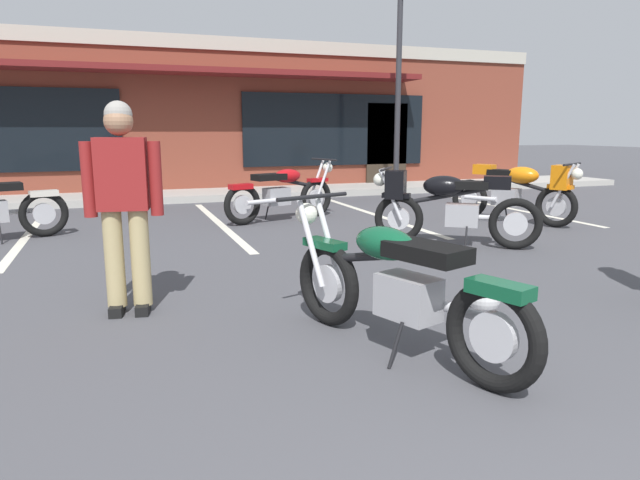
% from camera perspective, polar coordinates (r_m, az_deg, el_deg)
% --- Properties ---
extents(ground_plane, '(80.00, 80.00, 0.00)m').
position_cam_1_polar(ground_plane, '(4.77, -0.48, -6.78)').
color(ground_plane, '#47474C').
extents(sidewalk_kerb, '(22.00, 1.80, 0.14)m').
position_cam_1_polar(sidewalk_kerb, '(12.62, -12.91, 4.45)').
color(sidewalk_kerb, '#A8A59E').
rests_on(sidewalk_kerb, ground_plane).
extents(brick_storefront_building, '(18.13, 7.17, 3.48)m').
position_cam_1_polar(brick_storefront_building, '(16.26, -14.83, 11.69)').
color(brick_storefront_building, brown).
rests_on(brick_storefront_building, ground_plane).
extents(painted_stall_lines, '(10.98, 4.80, 0.01)m').
position_cam_1_polar(painted_stall_lines, '(9.10, -10.07, 1.66)').
color(painted_stall_lines, silver).
rests_on(painted_stall_lines, ground_plane).
extents(motorcycle_foreground_classic, '(1.02, 2.03, 0.98)m').
position_cam_1_polar(motorcycle_foreground_classic, '(3.75, 7.72, -4.45)').
color(motorcycle_foreground_classic, black).
rests_on(motorcycle_foreground_classic, ground_plane).
extents(motorcycle_red_sportbike, '(1.79, 1.48, 0.98)m').
position_cam_1_polar(motorcycle_red_sportbike, '(7.36, 12.62, 3.51)').
color(motorcycle_red_sportbike, black).
rests_on(motorcycle_red_sportbike, ground_plane).
extents(motorcycle_silver_naked, '(2.04, 1.01, 0.98)m').
position_cam_1_polar(motorcycle_silver_naked, '(9.22, -3.84, 4.82)').
color(motorcycle_silver_naked, black).
rests_on(motorcycle_silver_naked, ground_plane).
extents(motorcycle_blue_standard, '(1.23, 1.93, 0.98)m').
position_cam_1_polar(motorcycle_blue_standard, '(9.47, 19.30, 4.79)').
color(motorcycle_blue_standard, black).
rests_on(motorcycle_blue_standard, ground_plane).
extents(person_in_shorts_foreground, '(0.61, 0.32, 1.68)m').
position_cam_1_polar(person_in_shorts_foreground, '(4.70, -19.15, 4.24)').
color(person_in_shorts_foreground, black).
rests_on(person_in_shorts_foreground, ground_plane).
extents(helmet_on_pavement, '(0.26, 0.26, 0.26)m').
position_cam_1_polar(helmet_on_pavement, '(4.77, 16.16, -5.58)').
color(helmet_on_pavement, silver).
rests_on(helmet_on_pavement, ground_plane).
extents(parking_lot_lamp_post, '(0.24, 0.76, 4.81)m').
position_cam_1_polar(parking_lot_lamp_post, '(12.80, 8.20, 18.44)').
color(parking_lot_lamp_post, '#2D2D33').
rests_on(parking_lot_lamp_post, ground_plane).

